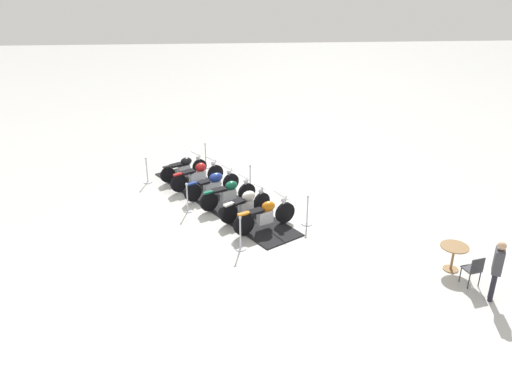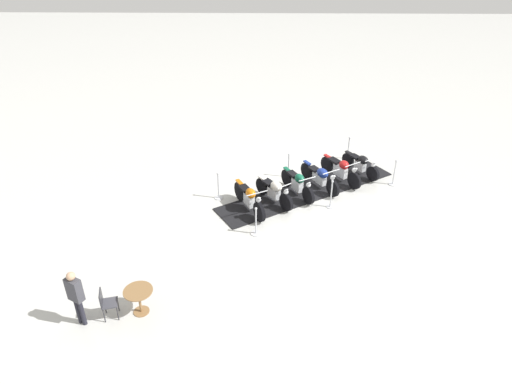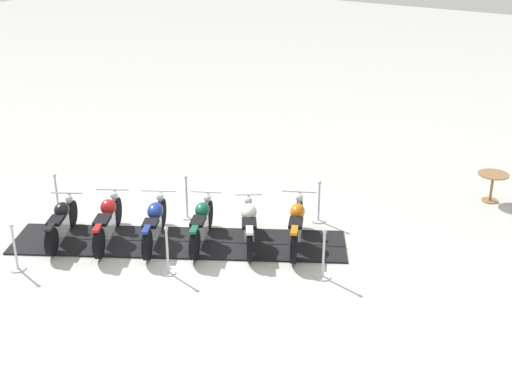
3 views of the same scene
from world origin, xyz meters
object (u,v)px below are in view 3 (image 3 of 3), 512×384
Objects in this scene: stanchion_left_rear at (16,256)px; motorcycle_cream at (249,224)px; motorcycle_black at (62,220)px; stanchion_right_mid at (187,203)px; motorcycle_copper at (297,224)px; stanchion_left_front at (323,262)px; stanchion_right_rear at (58,202)px; cafe_table at (493,181)px; motorcycle_navy at (155,221)px; stanchion_right_front at (319,209)px; motorcycle_forest at (202,223)px; motorcycle_maroon at (108,220)px; stanchion_left_mid at (168,257)px.

motorcycle_cream is at bearing 48.64° from stanchion_left_rear.
stanchion_right_mid is (1.53, 2.53, -0.08)m from motorcycle_black.
stanchion_left_front is at bearing -154.26° from motorcycle_copper.
cafe_table is (8.37, 7.04, 0.21)m from stanchion_right_rear.
stanchion_right_mid is 1.02× the size of stanchion_left_front.
motorcycle_navy is 2.96m from stanchion_right_rear.
stanchion_right_rear is (-4.73, -1.47, -0.16)m from motorcycle_cream.
stanchion_right_front is at bearing -55.24° from motorcycle_cream.
stanchion_right_front is 0.93× the size of stanchion_right_mid.
stanchion_right_mid is at bearing -147.44° from stanchion_right_front.
motorcycle_navy is 1.40m from stanchion_right_mid.
motorcycle_copper reaches higher than cafe_table.
motorcycle_maroon is at bearing 93.92° from motorcycle_forest.
motorcycle_maroon reaches higher than motorcycle_black.
stanchion_left_mid is at bearing -107.32° from stanchion_right_front.
stanchion_left_mid is at bearing -119.19° from cafe_table.
stanchion_left_front reaches higher than motorcycle_black.
motorcycle_forest reaches higher than motorcycle_black.
motorcycle_forest is (-0.89, -0.57, -0.00)m from motorcycle_cream.
stanchion_right_mid is 7.79m from cafe_table.
cafe_table is at bearing 43.13° from stanchion_right_mid.
stanchion_left_front is 1.01× the size of stanchion_right_rear.
stanchion_left_rear is (-0.61, -2.02, -0.20)m from motorcycle_maroon.
motorcycle_copper reaches higher than motorcycle_black.
motorcycle_navy is at bearing 93.94° from motorcycle_copper.
motorcycle_forest is (-1.79, -1.14, -0.02)m from motorcycle_copper.
motorcycle_black is at bearing -132.56° from cafe_table.
stanchion_right_front is 0.95× the size of stanchion_left_front.
motorcycle_maroon reaches higher than motorcycle_cream.
stanchion_left_mid is 1.03× the size of stanchion_left_rear.
stanchion_right_rear is (-3.84, -0.89, -0.16)m from motorcycle_forest.
motorcycle_navy is at bearing 60.26° from stanchion_left_rear.
motorcycle_black is 6.00m from stanchion_left_front.
motorcycle_maroon is at bearing 171.69° from stanchion_left_mid.
stanchion_left_rear is at bearing -147.44° from stanchion_left_front.
motorcycle_navy is 1.79× the size of stanchion_right_mid.
stanchion_right_front reaches higher than motorcycle_navy.
stanchion_left_mid is at bearing -118.32° from motorcycle_black.
motorcycle_maroon is at bearing 73.31° from stanchion_left_rear.
cafe_table is (6.32, 7.28, 0.04)m from motorcycle_maroon.
stanchion_right_mid is (-0.25, 1.37, -0.11)m from motorcycle_navy.
stanchion_left_mid is 3.19m from stanchion_left_front.
stanchion_left_rear is (0.29, -1.45, -0.17)m from motorcycle_black.
cafe_table is (5.43, 6.70, 0.05)m from motorcycle_navy.
motorcycle_cream is at bearing -90.19° from motorcycle_navy.
motorcycle_cream is 0.87× the size of motorcycle_navy.
stanchion_left_front is at bearing -104.15° from motorcycle_black.
motorcycle_copper is 1.94× the size of stanchion_left_mid.
motorcycle_copper is 4.24m from motorcycle_maroon.
stanchion_right_rear is at bearing -170.29° from stanchion_left_front.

